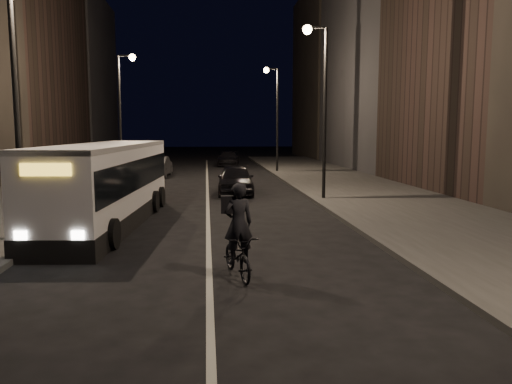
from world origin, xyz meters
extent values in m
plane|color=black|center=(0.00, 0.00, 0.00)|extent=(180.00, 180.00, 0.00)
cube|color=#31312F|center=(8.50, 14.00, 0.08)|extent=(7.00, 70.00, 0.16)
cube|color=#31312F|center=(-8.50, 14.00, 0.08)|extent=(7.00, 70.00, 0.16)
cube|color=black|center=(16.00, 27.50, 10.50)|extent=(8.00, 61.00, 21.00)
cylinder|color=black|center=(5.60, 12.00, 4.16)|extent=(0.16, 0.16, 8.00)
cube|color=black|center=(5.15, 12.00, 8.16)|extent=(0.90, 0.08, 0.08)
sphere|color=#FFD18C|center=(4.70, 12.00, 8.06)|extent=(0.44, 0.44, 0.44)
cylinder|color=black|center=(5.60, 28.00, 4.16)|extent=(0.16, 0.16, 8.00)
cube|color=black|center=(5.15, 28.00, 8.16)|extent=(0.90, 0.08, 0.08)
sphere|color=#FFD18C|center=(4.70, 28.00, 8.06)|extent=(0.44, 0.44, 0.44)
cylinder|color=black|center=(-5.60, 4.00, 4.16)|extent=(0.16, 0.16, 8.00)
cylinder|color=black|center=(-5.60, 22.00, 4.16)|extent=(0.16, 0.16, 8.00)
cube|color=black|center=(-5.15, 22.00, 8.16)|extent=(0.90, 0.08, 0.08)
sphere|color=#FFD18C|center=(-4.70, 22.00, 8.06)|extent=(0.44, 0.44, 0.44)
cube|color=white|center=(-3.60, 6.87, 1.45)|extent=(3.17, 11.04, 2.90)
cube|color=black|center=(-3.60, 6.87, 1.86)|extent=(3.21, 10.69, 1.04)
cube|color=white|center=(-3.60, 6.87, 2.86)|extent=(3.18, 11.05, 0.16)
cube|color=gold|center=(-4.05, 1.44, 2.45)|extent=(1.28, 0.21, 0.32)
cylinder|color=black|center=(-5.05, 3.16, 0.45)|extent=(0.39, 0.93, 0.91)
cylinder|color=black|center=(-2.79, 2.98, 0.45)|extent=(0.39, 0.93, 0.91)
cylinder|color=black|center=(-4.44, 10.40, 0.45)|extent=(0.39, 0.93, 0.91)
cylinder|color=black|center=(-2.18, 10.21, 0.45)|extent=(0.39, 0.93, 0.91)
imported|color=black|center=(0.67, -0.11, 0.52)|extent=(1.10, 2.07, 1.03)
imported|color=black|center=(0.67, -0.31, 1.32)|extent=(0.77, 0.59, 1.88)
imported|color=black|center=(1.51, 15.07, 0.79)|extent=(2.06, 4.69, 1.57)
imported|color=#39393B|center=(-3.60, 25.74, 0.75)|extent=(1.85, 4.62, 1.49)
imported|color=black|center=(2.05, 36.12, 0.68)|extent=(2.42, 4.90, 1.37)
camera|label=1|loc=(-0.03, -11.51, 3.45)|focal=35.00mm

